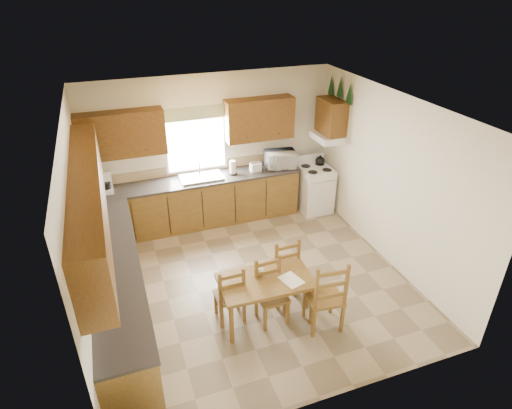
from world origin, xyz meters
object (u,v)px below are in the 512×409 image
object	(u,v)px
chair_near_left	(229,292)
chair_near_right	(325,293)
stove	(315,190)
chair_far_right	(272,293)
chair_far_left	(292,277)
microwave	(280,159)
dining_table	(266,299)

from	to	relation	value
chair_near_left	chair_near_right	xyz separation A→B (m)	(1.13, -0.54, 0.10)
stove	chair_near_left	distance (m)	3.40
chair_far_right	chair_far_left	bearing A→B (deg)	26.86
chair_near_left	microwave	bearing A→B (deg)	-124.95
chair_near_left	chair_near_right	bearing A→B (deg)	154.24
microwave	dining_table	xyz separation A→B (m)	(-1.35, -2.75, -0.75)
microwave	chair_far_left	xyz separation A→B (m)	(-0.90, -2.61, -0.60)
chair_near_right	chair_far_right	size ratio (longest dim) A/B	1.17
chair_far_left	stove	bearing A→B (deg)	55.02
microwave	chair_near_right	xyz separation A→B (m)	(-0.68, -3.13, -0.54)
microwave	chair_far_right	xyz separation A→B (m)	(-1.28, -2.82, -0.62)
chair_near_left	chair_far_right	size ratio (longest dim) A/B	0.97
chair_near_right	chair_far_left	xyz separation A→B (m)	(-0.23, 0.52, -0.07)
microwave	chair_far_left	world-z (taller)	microwave
chair_near_right	chair_near_left	bearing A→B (deg)	-19.08
dining_table	chair_far_right	bearing A→B (deg)	-44.75
stove	chair_near_left	world-z (taller)	chair_near_left
chair_near_left	chair_far_right	world-z (taller)	chair_far_right
stove	chair_near_right	size ratio (longest dim) A/B	0.81
chair_near_left	chair_near_right	world-z (taller)	chair_near_right
dining_table	chair_far_right	xyz separation A→B (m)	(0.07, -0.07, 0.13)
chair_near_left	chair_far_right	xyz separation A→B (m)	(0.53, -0.23, 0.02)
stove	chair_far_right	xyz separation A→B (m)	(-1.93, -2.58, 0.02)
dining_table	chair_near_right	distance (m)	0.80
chair_far_left	chair_near_left	bearing A→B (deg)	176.97
microwave	stove	bearing A→B (deg)	-13.04
microwave	dining_table	world-z (taller)	microwave
chair_near_left	chair_near_right	size ratio (longest dim) A/B	0.82
chair_near_right	chair_far_right	xyz separation A→B (m)	(-0.60, 0.31, -0.08)
microwave	chair_far_left	distance (m)	2.83
stove	chair_near_left	size ratio (longest dim) A/B	0.98
microwave	chair_near_left	size ratio (longest dim) A/B	0.59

